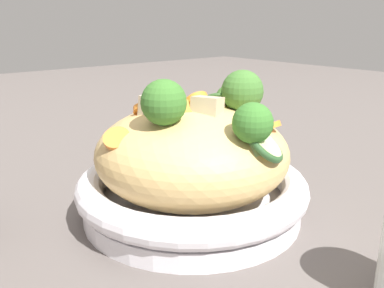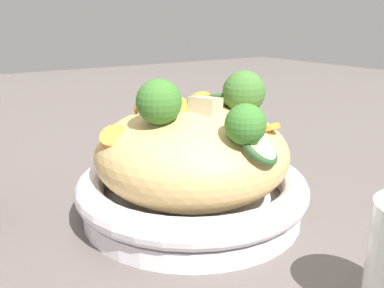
{
  "view_description": "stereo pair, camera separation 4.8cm",
  "coord_description": "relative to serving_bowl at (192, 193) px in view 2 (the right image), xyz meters",
  "views": [
    {
      "loc": [
        -0.35,
        0.29,
        0.22
      ],
      "look_at": [
        0.0,
        0.0,
        0.09
      ],
      "focal_mm": 39.75,
      "sensor_mm": 36.0,
      "label": 1
    },
    {
      "loc": [
        -0.38,
        0.25,
        0.22
      ],
      "look_at": [
        0.0,
        0.0,
        0.09
      ],
      "focal_mm": 39.75,
      "sensor_mm": 36.0,
      "label": 2
    }
  ],
  "objects": [
    {
      "name": "ground_plane",
      "position": [
        0.0,
        0.0,
        -0.03
      ],
      "size": [
        3.0,
        3.0,
        0.0
      ],
      "primitive_type": "plane",
      "color": "#5D5551"
    },
    {
      "name": "serving_bowl",
      "position": [
        0.0,
        0.0,
        0.0
      ],
      "size": [
        0.27,
        0.27,
        0.05
      ],
      "color": "white",
      "rests_on": "ground_plane"
    },
    {
      "name": "noodle_heap",
      "position": [
        0.0,
        -0.0,
        0.05
      ],
      "size": [
        0.22,
        0.22,
        0.11
      ],
      "color": "tan",
      "rests_on": "serving_bowl"
    },
    {
      "name": "broccoli_florets",
      "position": [
        -0.03,
        -0.01,
        0.11
      ],
      "size": [
        0.16,
        0.19,
        0.08
      ],
      "color": "#92B169",
      "rests_on": "serving_bowl"
    },
    {
      "name": "carrot_coins",
      "position": [
        0.0,
        0.0,
        0.09
      ],
      "size": [
        0.13,
        0.19,
        0.05
      ],
      "color": "orange",
      "rests_on": "serving_bowl"
    },
    {
      "name": "zucchini_slices",
      "position": [
        -0.06,
        -0.02,
        0.09
      ],
      "size": [
        0.15,
        0.08,
        0.06
      ],
      "color": "beige",
      "rests_on": "serving_bowl"
    },
    {
      "name": "chicken_chunks",
      "position": [
        -0.0,
        0.02,
        0.11
      ],
      "size": [
        0.08,
        0.07,
        0.03
      ],
      "color": "beige",
      "rests_on": "serving_bowl"
    }
  ]
}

